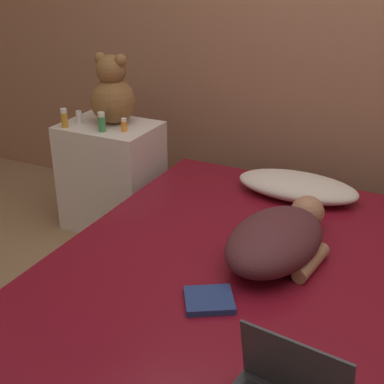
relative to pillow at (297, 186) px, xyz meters
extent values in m
plane|color=#937551|center=(0.09, -0.80, -0.45)|extent=(12.00, 12.00, 0.00)
cube|color=#996B51|center=(0.09, 0.51, 0.85)|extent=(8.00, 0.06, 2.60)
cube|color=#2D2319|center=(0.09, -0.80, -0.33)|extent=(1.73, 2.07, 0.24)
cube|color=maroon|center=(0.09, -0.80, -0.13)|extent=(1.69, 2.03, 0.16)
cube|color=silver|center=(-1.10, -0.05, -0.14)|extent=(0.53, 0.40, 0.64)
ellipsoid|color=beige|center=(0.00, 0.00, 0.00)|extent=(0.61, 0.31, 0.11)
ellipsoid|color=#4C2328|center=(0.09, -0.64, 0.04)|extent=(0.40, 0.58, 0.19)
sphere|color=#A87556|center=(0.13, -0.31, 0.02)|extent=(0.15, 0.15, 0.15)
cylinder|color=#A87556|center=(0.24, -0.63, -0.02)|extent=(0.09, 0.25, 0.06)
cube|color=#333338|center=(0.37, -1.32, 0.07)|extent=(0.33, 0.09, 0.21)
cube|color=black|center=(0.37, -1.32, 0.07)|extent=(0.29, 0.08, 0.18)
sphere|color=brown|center=(-1.09, 0.00, 0.31)|extent=(0.26, 0.26, 0.26)
sphere|color=brown|center=(-1.09, 0.00, 0.48)|extent=(0.17, 0.17, 0.17)
sphere|color=brown|center=(-1.16, 0.00, 0.54)|extent=(0.07, 0.07, 0.07)
sphere|color=brown|center=(-1.02, 0.00, 0.54)|extent=(0.07, 0.07, 0.07)
cylinder|color=orange|center=(-0.95, -0.11, 0.21)|extent=(0.03, 0.03, 0.06)
cylinder|color=white|center=(-0.95, -0.11, 0.25)|extent=(0.03, 0.03, 0.02)
cylinder|color=gold|center=(-1.29, -0.20, 0.22)|extent=(0.04, 0.04, 0.08)
cylinder|color=white|center=(-1.29, -0.20, 0.28)|extent=(0.03, 0.03, 0.02)
cylinder|color=white|center=(-1.26, -0.10, 0.21)|extent=(0.04, 0.04, 0.06)
cylinder|color=white|center=(-1.26, -0.10, 0.25)|extent=(0.03, 0.03, 0.02)
cylinder|color=#3D8E4C|center=(-1.06, -0.16, 0.22)|extent=(0.04, 0.04, 0.08)
cylinder|color=white|center=(-1.06, -0.16, 0.28)|extent=(0.04, 0.04, 0.02)
cube|color=navy|center=(-0.02, -1.01, -0.04)|extent=(0.23, 0.22, 0.02)
camera|label=1|loc=(0.62, -2.44, 1.11)|focal=50.00mm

